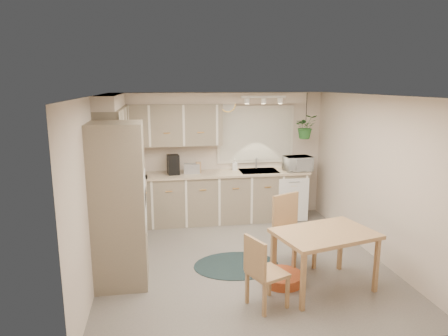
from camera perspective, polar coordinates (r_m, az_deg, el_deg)
The scene contains 35 objects.
floor at distance 6.04m, azimuth 2.58°, elevation -13.09°, with size 4.20×4.20×0.00m, color slate.
ceiling at distance 5.48m, azimuth 2.82°, elevation 10.30°, with size 4.20×4.20×0.00m, color white.
wall_back at distance 7.66m, azimuth -0.63°, elevation 1.76°, with size 4.00×0.04×2.40m, color beige.
wall_front at distance 3.71m, azimuth 9.65°, elevation -9.68°, with size 4.00×0.04×2.40m, color beige.
wall_left at distance 5.58m, azimuth -17.83°, elevation -2.70°, with size 0.04×4.20×2.40m, color beige.
wall_right at distance 6.36m, azimuth 20.58°, elevation -1.13°, with size 0.04×4.20×2.40m, color beige.
base_cab_left at distance 6.59m, azimuth -13.76°, elevation -7.04°, with size 0.60×1.85×0.90m, color gray.
base_cab_back at distance 7.52m, azimuth -1.77°, elevation -4.33°, with size 3.60×0.60×0.90m, color gray.
counter_left at distance 6.46m, azimuth -13.88°, elevation -3.09°, with size 0.64×1.89×0.04m, color #C2AC8D.
counter_back at distance 7.39m, azimuth -1.78°, elevation -0.85°, with size 3.64×0.64×0.04m, color #C2AC8D.
oven_stack at distance 5.22m, azimuth -14.76°, elevation -5.22°, with size 0.65×0.65×2.10m, color gray.
wall_oven_face at distance 5.20m, azimuth -11.23°, elevation -5.12°, with size 0.02×0.56×0.58m, color silver.
upper_cab_left at distance 6.43m, azimuth -15.41°, elevation 4.99°, with size 0.35×2.00×0.75m, color gray.
upper_cab_back at distance 7.31m, azimuth -8.23°, elevation 6.09°, with size 2.00×0.35×0.75m, color gray.
soffit_left at distance 6.39m, azimuth -15.87°, elevation 9.21°, with size 0.30×2.00×0.20m, color beige.
soffit_back at distance 7.37m, azimuth -2.02°, elevation 9.95°, with size 3.60×0.30×0.20m, color beige.
cooktop at distance 5.90m, azimuth -14.19°, elevation -4.28°, with size 0.52×0.58×0.02m, color silver.
range_hood at distance 5.79m, azimuth -14.62°, elevation 0.04°, with size 0.40×0.60×0.14m, color silver.
window_blinds at distance 7.71m, azimuth 4.57°, elevation 4.79°, with size 1.40×0.02×1.00m, color white.
window_frame at distance 7.72m, azimuth 4.55°, elevation 4.80°, with size 1.50×0.02×1.10m, color beige.
sink at distance 7.57m, azimuth 4.97°, elevation -0.72°, with size 0.70×0.48×0.10m, color #A0A2A7.
dishwasher_front at distance 7.58m, azimuth 9.91°, elevation -4.56°, with size 0.58×0.01×0.83m, color silver.
track_light_bar at distance 7.15m, azimuth 5.69°, elevation 10.08°, with size 0.80×0.04×0.04m, color silver.
wall_clock at distance 7.55m, azimuth 0.53°, elevation 9.10°, with size 0.30×0.30×0.03m, color #DEB64E.
dining_table at distance 5.31m, azimuth 14.05°, elevation -12.64°, with size 1.20×0.80×0.75m, color tan.
chair_left at distance 4.79m, azimuth 6.23°, elevation -14.44°, with size 0.41×0.41×0.87m, color tan.
chair_back at distance 5.76m, azimuth 10.14°, elevation -9.05°, with size 0.48×0.48×1.02m, color tan.
braided_rug at distance 5.89m, azimuth 1.76°, elevation -13.71°, with size 1.22×0.92×0.01m, color black.
pet_bed at distance 5.47m, azimuth 8.30°, elevation -15.30°, with size 0.55×0.55×0.13m, color #BE4E26.
microwave at distance 7.65m, azimuth 10.50°, elevation 0.85°, with size 0.50×0.28×0.34m, color silver.
soap_bottle at distance 7.60m, azimuth 1.55°, elevation 0.05°, with size 0.10×0.21×0.10m, color silver.
hanging_plant at distance 7.60m, azimuth 11.58°, elevation 5.44°, with size 0.40×0.45×0.35m, color #265C25.
coffee_maker at distance 7.30m, azimuth -7.26°, elevation 0.49°, with size 0.20×0.24×0.36m, color black.
toaster at distance 7.36m, azimuth -4.63°, elevation -0.08°, with size 0.29×0.17×0.18m, color #A0A2A7.
knife_block at distance 7.39m, azimuth -3.67°, elevation 0.09°, with size 0.09×0.09×0.20m, color tan.
Camera 1 is at (-1.17, -5.35, 2.56)m, focal length 32.00 mm.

